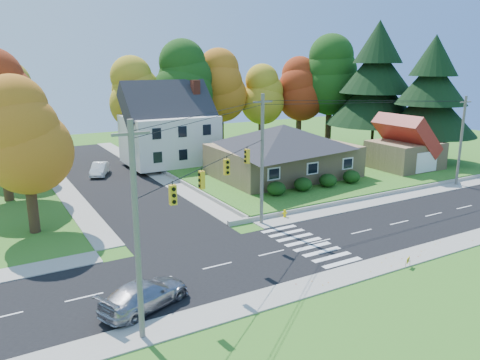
{
  "coord_description": "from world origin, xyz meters",
  "views": [
    {
      "loc": [
        -20.04,
        -23.82,
        12.27
      ],
      "look_at": [
        -1.81,
        8.0,
        2.93
      ],
      "focal_mm": 35.0,
      "sensor_mm": 36.0,
      "label": 1
    }
  ],
  "objects_px": {
    "ranch_house": "(283,149)",
    "white_car": "(99,169)",
    "silver_sedan": "(145,295)",
    "fire_hydrant": "(285,214)"
  },
  "relations": [
    {
      "from": "ranch_house",
      "to": "white_car",
      "type": "bearing_deg",
      "value": 145.12
    },
    {
      "from": "silver_sedan",
      "to": "fire_hydrant",
      "type": "relative_size",
      "value": 7.11
    },
    {
      "from": "ranch_house",
      "to": "silver_sedan",
      "type": "bearing_deg",
      "value": -139.06
    },
    {
      "from": "ranch_house",
      "to": "fire_hydrant",
      "type": "relative_size",
      "value": 20.71
    },
    {
      "from": "ranch_house",
      "to": "white_car",
      "type": "relative_size",
      "value": 3.44
    },
    {
      "from": "white_car",
      "to": "fire_hydrant",
      "type": "distance_m",
      "value": 23.99
    },
    {
      "from": "silver_sedan",
      "to": "ranch_house",
      "type": "bearing_deg",
      "value": -71.26
    },
    {
      "from": "silver_sedan",
      "to": "white_car",
      "type": "xyz_separation_m",
      "value": [
        4.98,
        30.18,
        -0.03
      ]
    },
    {
      "from": "silver_sedan",
      "to": "fire_hydrant",
      "type": "xyz_separation_m",
      "value": [
        14.41,
        8.13,
        -0.41
      ]
    },
    {
      "from": "ranch_house",
      "to": "white_car",
      "type": "xyz_separation_m",
      "value": [
        -16.52,
        11.52,
        -2.55
      ]
    }
  ]
}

